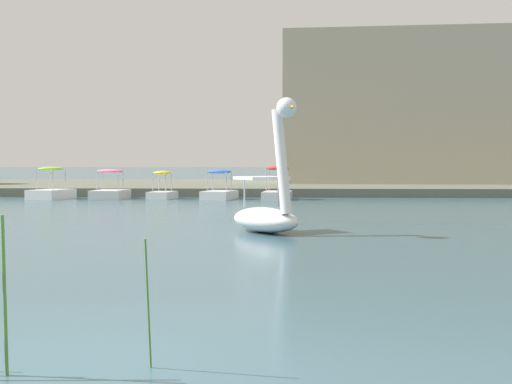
{
  "coord_description": "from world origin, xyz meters",
  "views": [
    {
      "loc": [
        1.89,
        -6.0,
        1.78
      ],
      "look_at": [
        0.8,
        19.12,
        0.71
      ],
      "focal_mm": 49.66,
      "sensor_mm": 36.0,
      "label": 1
    }
  ],
  "objects_px": {
    "swan_boat": "(267,208)",
    "pedal_boat_lime": "(51,190)",
    "pedal_boat_red": "(277,190)",
    "pedal_boat_blue": "(219,191)",
    "pedal_boat_yellow": "(162,190)",
    "pedal_boat_pink": "(110,191)"
  },
  "relations": [
    {
      "from": "swan_boat",
      "to": "pedal_boat_lime",
      "type": "height_order",
      "value": "swan_boat"
    },
    {
      "from": "pedal_boat_red",
      "to": "pedal_boat_blue",
      "type": "relative_size",
      "value": 0.98
    },
    {
      "from": "pedal_boat_yellow",
      "to": "pedal_boat_pink",
      "type": "relative_size",
      "value": 0.79
    },
    {
      "from": "pedal_boat_red",
      "to": "pedal_boat_blue",
      "type": "height_order",
      "value": "pedal_boat_red"
    },
    {
      "from": "pedal_boat_pink",
      "to": "pedal_boat_lime",
      "type": "height_order",
      "value": "pedal_boat_lime"
    },
    {
      "from": "pedal_boat_blue",
      "to": "pedal_boat_pink",
      "type": "bearing_deg",
      "value": 177.59
    },
    {
      "from": "pedal_boat_blue",
      "to": "swan_boat",
      "type": "bearing_deg",
      "value": -80.16
    },
    {
      "from": "pedal_boat_red",
      "to": "pedal_boat_blue",
      "type": "bearing_deg",
      "value": -179.32
    },
    {
      "from": "pedal_boat_blue",
      "to": "pedal_boat_pink",
      "type": "xyz_separation_m",
      "value": [
        -5.32,
        0.22,
        -0.0
      ]
    },
    {
      "from": "pedal_boat_pink",
      "to": "pedal_boat_yellow",
      "type": "bearing_deg",
      "value": 2.03
    },
    {
      "from": "pedal_boat_blue",
      "to": "pedal_boat_yellow",
      "type": "height_order",
      "value": "pedal_boat_blue"
    },
    {
      "from": "swan_boat",
      "to": "pedal_boat_blue",
      "type": "xyz_separation_m",
      "value": [
        -2.73,
        15.74,
        -0.22
      ]
    },
    {
      "from": "swan_boat",
      "to": "pedal_boat_lime",
      "type": "xyz_separation_m",
      "value": [
        -10.85,
        15.71,
        -0.18
      ]
    },
    {
      "from": "swan_boat",
      "to": "pedal_boat_lime",
      "type": "relative_size",
      "value": 1.32
    },
    {
      "from": "pedal_boat_lime",
      "to": "swan_boat",
      "type": "bearing_deg",
      "value": -55.35
    },
    {
      "from": "swan_boat",
      "to": "pedal_boat_pink",
      "type": "bearing_deg",
      "value": 116.76
    },
    {
      "from": "pedal_boat_pink",
      "to": "pedal_boat_lime",
      "type": "distance_m",
      "value": 2.82
    },
    {
      "from": "swan_boat",
      "to": "pedal_boat_yellow",
      "type": "xyz_separation_m",
      "value": [
        -5.53,
        16.06,
        -0.21
      ]
    },
    {
      "from": "swan_boat",
      "to": "pedal_boat_red",
      "type": "distance_m",
      "value": 15.78
    },
    {
      "from": "pedal_boat_red",
      "to": "swan_boat",
      "type": "bearing_deg",
      "value": -90.1
    },
    {
      "from": "pedal_boat_yellow",
      "to": "pedal_boat_pink",
      "type": "height_order",
      "value": "pedal_boat_pink"
    },
    {
      "from": "pedal_boat_red",
      "to": "pedal_boat_pink",
      "type": "relative_size",
      "value": 1.01
    }
  ]
}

